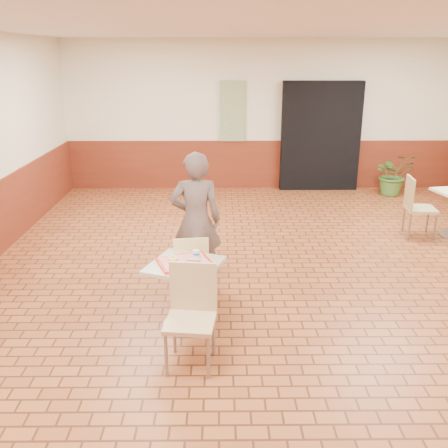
{
  "coord_description": "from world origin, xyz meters",
  "views": [
    {
      "loc": [
        -0.87,
        -5.3,
        2.69
      ],
      "look_at": [
        -0.82,
        -0.2,
        0.95
      ],
      "focal_mm": 40.0,
      "sensor_mm": 36.0,
      "label": 1
    }
  ],
  "objects_px": {
    "ring_donut": "(173,258)",
    "paper_cup": "(196,254)",
    "chair_main_back": "(191,266)",
    "chair_main_front": "(191,310)",
    "customer": "(196,221)",
    "long_john_donut": "(194,261)",
    "chair_second_left": "(416,204)",
    "potted_plant": "(393,174)",
    "main_table": "(185,284)",
    "serving_tray": "(185,262)"
  },
  "relations": [
    {
      "from": "chair_main_front",
      "to": "serving_tray",
      "type": "xyz_separation_m",
      "value": [
        -0.1,
        0.63,
        0.2
      ]
    },
    {
      "from": "serving_tray",
      "to": "paper_cup",
      "type": "xyz_separation_m",
      "value": [
        0.11,
        0.07,
        0.06
      ]
    },
    {
      "from": "paper_cup",
      "to": "potted_plant",
      "type": "bearing_deg",
      "value": 53.53
    },
    {
      "from": "long_john_donut",
      "to": "paper_cup",
      "type": "distance_m",
      "value": 0.13
    },
    {
      "from": "long_john_donut",
      "to": "paper_cup",
      "type": "relative_size",
      "value": 1.75
    },
    {
      "from": "paper_cup",
      "to": "chair_second_left",
      "type": "xyz_separation_m",
      "value": [
        3.25,
        2.62,
        -0.25
      ]
    },
    {
      "from": "paper_cup",
      "to": "chair_main_back",
      "type": "bearing_deg",
      "value": 101.09
    },
    {
      "from": "ring_donut",
      "to": "paper_cup",
      "type": "distance_m",
      "value": 0.24
    },
    {
      "from": "chair_main_back",
      "to": "ring_donut",
      "type": "height_order",
      "value": "chair_main_back"
    },
    {
      "from": "main_table",
      "to": "chair_second_left",
      "type": "xyz_separation_m",
      "value": [
        3.36,
        2.69,
        0.05
      ]
    },
    {
      "from": "main_table",
      "to": "ring_donut",
      "type": "bearing_deg",
      "value": 168.11
    },
    {
      "from": "chair_main_back",
      "to": "potted_plant",
      "type": "bearing_deg",
      "value": -136.09
    },
    {
      "from": "main_table",
      "to": "long_john_donut",
      "type": "distance_m",
      "value": 0.3
    },
    {
      "from": "chair_main_front",
      "to": "long_john_donut",
      "type": "xyz_separation_m",
      "value": [
        -0.0,
        0.57,
        0.23
      ]
    },
    {
      "from": "serving_tray",
      "to": "long_john_donut",
      "type": "xyz_separation_m",
      "value": [
        0.09,
        -0.05,
        0.04
      ]
    },
    {
      "from": "main_table",
      "to": "ring_donut",
      "type": "distance_m",
      "value": 0.3
    },
    {
      "from": "chair_second_left",
      "to": "customer",
      "type": "bearing_deg",
      "value": 123.31
    },
    {
      "from": "main_table",
      "to": "serving_tray",
      "type": "height_order",
      "value": "serving_tray"
    },
    {
      "from": "main_table",
      "to": "paper_cup",
      "type": "relative_size",
      "value": 8.13
    },
    {
      "from": "chair_main_back",
      "to": "chair_second_left",
      "type": "bearing_deg",
      "value": -153.17
    },
    {
      "from": "chair_main_front",
      "to": "chair_main_back",
      "type": "relative_size",
      "value": 1.13
    },
    {
      "from": "main_table",
      "to": "paper_cup",
      "type": "xyz_separation_m",
      "value": [
        0.11,
        0.07,
        0.3
      ]
    },
    {
      "from": "chair_main_back",
      "to": "potted_plant",
      "type": "height_order",
      "value": "potted_plant"
    },
    {
      "from": "potted_plant",
      "to": "paper_cup",
      "type": "bearing_deg",
      "value": -126.47
    },
    {
      "from": "paper_cup",
      "to": "chair_second_left",
      "type": "height_order",
      "value": "chair_second_left"
    },
    {
      "from": "chair_main_front",
      "to": "long_john_donut",
      "type": "bearing_deg",
      "value": 96.92
    },
    {
      "from": "paper_cup",
      "to": "potted_plant",
      "type": "relative_size",
      "value": 0.1
    },
    {
      "from": "chair_main_front",
      "to": "customer",
      "type": "bearing_deg",
      "value": 97.44
    },
    {
      "from": "chair_main_front",
      "to": "potted_plant",
      "type": "bearing_deg",
      "value": 63.47
    },
    {
      "from": "long_john_donut",
      "to": "chair_main_back",
      "type": "bearing_deg",
      "value": 96.64
    },
    {
      "from": "serving_tray",
      "to": "potted_plant",
      "type": "xyz_separation_m",
      "value": [
        3.83,
        5.1,
        -0.29
      ]
    },
    {
      "from": "customer",
      "to": "potted_plant",
      "type": "relative_size",
      "value": 1.96
    },
    {
      "from": "chair_main_back",
      "to": "paper_cup",
      "type": "height_order",
      "value": "chair_main_back"
    },
    {
      "from": "ring_donut",
      "to": "customer",
      "type": "bearing_deg",
      "value": 78.57
    },
    {
      "from": "chair_main_front",
      "to": "potted_plant",
      "type": "xyz_separation_m",
      "value": [
        3.73,
        5.72,
        -0.1
      ]
    },
    {
      "from": "chair_main_front",
      "to": "customer",
      "type": "height_order",
      "value": "customer"
    },
    {
      "from": "customer",
      "to": "long_john_donut",
      "type": "bearing_deg",
      "value": 87.04
    },
    {
      "from": "chair_main_front",
      "to": "chair_main_back",
      "type": "xyz_separation_m",
      "value": [
        -0.07,
        1.12,
        -0.06
      ]
    },
    {
      "from": "chair_main_back",
      "to": "serving_tray",
      "type": "height_order",
      "value": "chair_main_back"
    },
    {
      "from": "paper_cup",
      "to": "chair_second_left",
      "type": "bearing_deg",
      "value": 38.85
    },
    {
      "from": "ring_donut",
      "to": "potted_plant",
      "type": "bearing_deg",
      "value": 52.11
    },
    {
      "from": "paper_cup",
      "to": "potted_plant",
      "type": "height_order",
      "value": "potted_plant"
    },
    {
      "from": "ring_donut",
      "to": "paper_cup",
      "type": "height_order",
      "value": "paper_cup"
    },
    {
      "from": "long_john_donut",
      "to": "chair_second_left",
      "type": "relative_size",
      "value": 0.16
    },
    {
      "from": "customer",
      "to": "long_john_donut",
      "type": "distance_m",
      "value": 1.04
    },
    {
      "from": "serving_tray",
      "to": "main_table",
      "type": "bearing_deg",
      "value": 90.0
    },
    {
      "from": "long_john_donut",
      "to": "paper_cup",
      "type": "xyz_separation_m",
      "value": [
        0.02,
        0.13,
        0.02
      ]
    },
    {
      "from": "chair_main_back",
      "to": "serving_tray",
      "type": "xyz_separation_m",
      "value": [
        -0.03,
        -0.49,
        0.26
      ]
    },
    {
      "from": "chair_main_back",
      "to": "serving_tray",
      "type": "relative_size",
      "value": 1.64
    },
    {
      "from": "paper_cup",
      "to": "potted_plant",
      "type": "distance_m",
      "value": 6.26
    }
  ]
}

